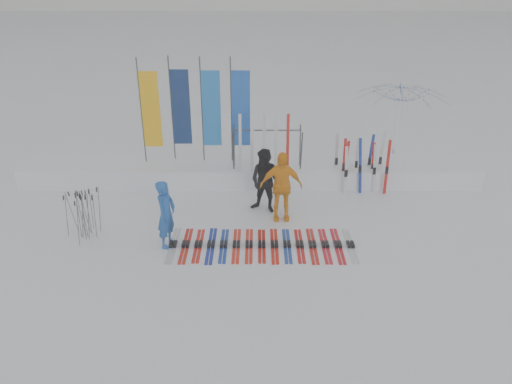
{
  "coord_description": "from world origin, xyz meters",
  "views": [
    {
      "loc": [
        0.23,
        -9.79,
        6.36
      ],
      "look_at": [
        0.2,
        1.6,
        1.0
      ],
      "focal_mm": 35.0,
      "sensor_mm": 36.0,
      "label": 1
    }
  ],
  "objects_px": {
    "person_yellow": "(281,186)",
    "ski_row": "(261,245)",
    "ski_rack": "(267,143)",
    "person_black": "(265,181)",
    "person_blue": "(166,214)",
    "tent_canopy": "(398,124)"
  },
  "relations": [
    {
      "from": "ski_row",
      "to": "ski_rack",
      "type": "bearing_deg",
      "value": 86.91
    },
    {
      "from": "tent_canopy",
      "to": "ski_rack",
      "type": "bearing_deg",
      "value": -155.75
    },
    {
      "from": "person_blue",
      "to": "person_yellow",
      "type": "xyz_separation_m",
      "value": [
        2.79,
        1.38,
        0.1
      ]
    },
    {
      "from": "person_blue",
      "to": "ski_row",
      "type": "bearing_deg",
      "value": -74.0
    },
    {
      "from": "tent_canopy",
      "to": "person_yellow",
      "type": "bearing_deg",
      "value": -134.55
    },
    {
      "from": "person_yellow",
      "to": "tent_canopy",
      "type": "height_order",
      "value": "tent_canopy"
    },
    {
      "from": "person_blue",
      "to": "person_black",
      "type": "bearing_deg",
      "value": -35.26
    },
    {
      "from": "person_yellow",
      "to": "ski_row",
      "type": "bearing_deg",
      "value": -112.05
    },
    {
      "from": "ski_row",
      "to": "ski_rack",
      "type": "relative_size",
      "value": 2.2
    },
    {
      "from": "person_yellow",
      "to": "ski_rack",
      "type": "xyz_separation_m",
      "value": [
        -0.33,
        2.14,
        0.43
      ]
    },
    {
      "from": "ski_rack",
      "to": "person_blue",
      "type": "bearing_deg",
      "value": -124.9
    },
    {
      "from": "person_black",
      "to": "tent_canopy",
      "type": "bearing_deg",
      "value": 62.34
    },
    {
      "from": "ski_rack",
      "to": "person_black",
      "type": "bearing_deg",
      "value": -92.53
    },
    {
      "from": "person_yellow",
      "to": "ski_row",
      "type": "xyz_separation_m",
      "value": [
        -0.52,
        -1.42,
        -0.91
      ]
    },
    {
      "from": "ski_row",
      "to": "person_black",
      "type": "bearing_deg",
      "value": 86.4
    },
    {
      "from": "person_yellow",
      "to": "person_blue",
      "type": "bearing_deg",
      "value": -155.6
    },
    {
      "from": "person_yellow",
      "to": "tent_canopy",
      "type": "distance_m",
      "value": 5.78
    },
    {
      "from": "person_blue",
      "to": "ski_rack",
      "type": "relative_size",
      "value": 0.83
    },
    {
      "from": "person_black",
      "to": "ski_rack",
      "type": "height_order",
      "value": "ski_rack"
    },
    {
      "from": "person_black",
      "to": "ski_rack",
      "type": "xyz_separation_m",
      "value": [
        0.07,
        1.68,
        0.49
      ]
    },
    {
      "from": "person_black",
      "to": "ski_row",
      "type": "relative_size",
      "value": 0.4
    },
    {
      "from": "person_yellow",
      "to": "ski_row",
      "type": "height_order",
      "value": "person_yellow"
    }
  ]
}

